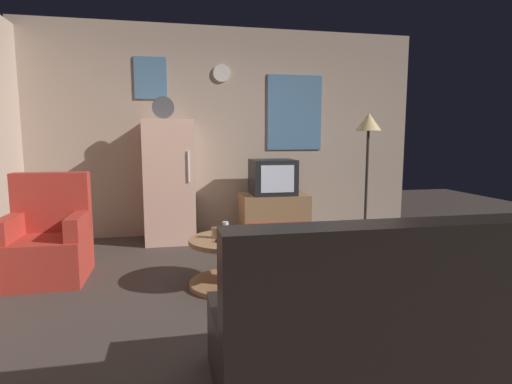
% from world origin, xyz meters
% --- Properties ---
extents(ground_plane, '(12.00, 12.00, 0.00)m').
position_xyz_m(ground_plane, '(0.00, 0.00, 0.00)').
color(ground_plane, '#3D332D').
extents(wall_with_art, '(5.20, 0.12, 2.71)m').
position_xyz_m(wall_with_art, '(0.01, 2.45, 1.36)').
color(wall_with_art, tan).
rests_on(wall_with_art, ground_plane).
extents(fridge, '(0.60, 0.62, 1.77)m').
position_xyz_m(fridge, '(-0.76, 2.08, 0.75)').
color(fridge, beige).
rests_on(fridge, ground_plane).
extents(tv_stand, '(0.84, 0.53, 0.57)m').
position_xyz_m(tv_stand, '(0.53, 1.95, 0.29)').
color(tv_stand, '#8E6642').
rests_on(tv_stand, ground_plane).
extents(crt_tv, '(0.54, 0.51, 0.44)m').
position_xyz_m(crt_tv, '(0.51, 1.95, 0.79)').
color(crt_tv, black).
rests_on(crt_tv, tv_stand).
extents(standing_lamp, '(0.32, 0.32, 1.59)m').
position_xyz_m(standing_lamp, '(1.68, 1.71, 1.36)').
color(standing_lamp, '#332D28').
rests_on(standing_lamp, ground_plane).
extents(coffee_table, '(0.72, 0.72, 0.42)m').
position_xyz_m(coffee_table, '(-0.25, 0.39, 0.21)').
color(coffee_table, '#8E6642').
rests_on(coffee_table, ground_plane).
extents(wine_glass, '(0.05, 0.05, 0.15)m').
position_xyz_m(wine_glass, '(-0.29, 0.37, 0.50)').
color(wine_glass, silver).
rests_on(wine_glass, coffee_table).
extents(mug_ceramic_white, '(0.08, 0.08, 0.09)m').
position_xyz_m(mug_ceramic_white, '(-0.17, 0.39, 0.47)').
color(mug_ceramic_white, silver).
rests_on(mug_ceramic_white, coffee_table).
extents(mug_ceramic_tan, '(0.08, 0.08, 0.09)m').
position_xyz_m(mug_ceramic_tan, '(-0.37, 0.43, 0.47)').
color(mug_ceramic_tan, tan).
rests_on(mug_ceramic_tan, coffee_table).
extents(remote_control, '(0.16, 0.07, 0.02)m').
position_xyz_m(remote_control, '(-0.31, 0.27, 0.43)').
color(remote_control, black).
rests_on(remote_control, coffee_table).
extents(armchair, '(0.68, 0.68, 0.96)m').
position_xyz_m(armchair, '(-1.86, 0.91, 0.34)').
color(armchair, '#A52D23').
rests_on(armchair, ground_plane).
extents(couch, '(1.70, 0.80, 0.92)m').
position_xyz_m(couch, '(0.31, -1.23, 0.31)').
color(couch, black).
rests_on(couch, ground_plane).
extents(book_stack, '(0.22, 0.17, 0.09)m').
position_xyz_m(book_stack, '(1.15, 1.78, 0.05)').
color(book_stack, '#414F64').
rests_on(book_stack, ground_plane).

